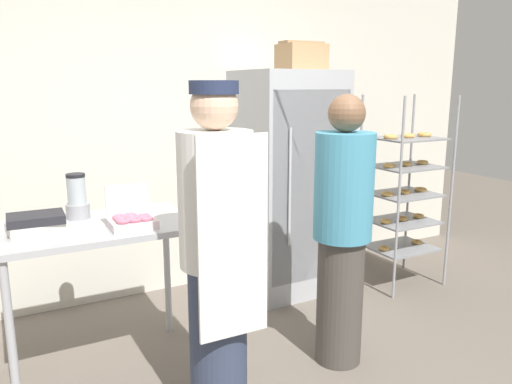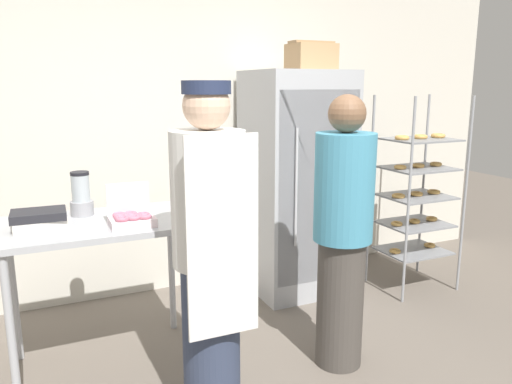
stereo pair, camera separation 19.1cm
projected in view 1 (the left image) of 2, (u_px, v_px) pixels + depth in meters
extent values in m
cube|color=silver|center=(173.00, 120.00, 4.15)|extent=(6.40, 0.12, 2.88)
cube|color=#ADAFB5|center=(287.00, 183.00, 4.20)|extent=(0.76, 0.74, 1.84)
cube|color=#93959B|center=(311.00, 188.00, 3.89)|extent=(0.70, 0.02, 1.51)
cylinder|color=silver|center=(290.00, 188.00, 3.77)|extent=(0.02, 0.02, 0.91)
cylinder|color=#93969B|center=(399.00, 201.00, 3.96)|extent=(0.02, 0.02, 1.65)
cylinder|color=#93969B|center=(451.00, 194.00, 4.24)|extent=(0.02, 0.02, 1.65)
cylinder|color=#93969B|center=(359.00, 190.00, 4.38)|extent=(0.02, 0.02, 1.65)
cylinder|color=#93969B|center=(409.00, 184.00, 4.66)|extent=(0.02, 0.02, 1.65)
cube|color=gray|center=(401.00, 247.00, 4.42)|extent=(0.55, 0.45, 0.01)
torus|color=#DBA351|center=(384.00, 248.00, 4.32)|extent=(0.10, 0.10, 0.03)
torus|color=#DBA351|center=(417.00, 242.00, 4.50)|extent=(0.10, 0.10, 0.03)
cube|color=gray|center=(402.00, 221.00, 4.36)|extent=(0.55, 0.45, 0.01)
torus|color=#DBA351|center=(386.00, 221.00, 4.27)|extent=(0.10, 0.10, 0.03)
torus|color=#DBA351|center=(403.00, 219.00, 4.36)|extent=(0.10, 0.10, 0.03)
torus|color=#DBA351|center=(419.00, 216.00, 4.45)|extent=(0.10, 0.10, 0.03)
cube|color=gray|center=(404.00, 194.00, 4.31)|extent=(0.55, 0.45, 0.01)
torus|color=#DBA351|center=(387.00, 194.00, 4.22)|extent=(0.11, 0.11, 0.03)
torus|color=#DBA351|center=(404.00, 192.00, 4.31)|extent=(0.11, 0.11, 0.03)
torus|color=#DBA351|center=(420.00, 189.00, 4.40)|extent=(0.11, 0.11, 0.03)
cube|color=gray|center=(406.00, 167.00, 4.26)|extent=(0.55, 0.45, 0.01)
torus|color=#DBA351|center=(389.00, 166.00, 4.17)|extent=(0.10, 0.10, 0.03)
torus|color=#DBA351|center=(406.00, 164.00, 4.26)|extent=(0.10, 0.10, 0.03)
torus|color=#DBA351|center=(422.00, 162.00, 4.35)|extent=(0.10, 0.10, 0.03)
cube|color=gray|center=(408.00, 138.00, 4.21)|extent=(0.55, 0.45, 0.01)
torus|color=#DBA351|center=(391.00, 137.00, 4.12)|extent=(0.12, 0.12, 0.03)
torus|color=#DBA351|center=(408.00, 136.00, 4.21)|extent=(0.12, 0.12, 0.03)
torus|color=#DBA351|center=(424.00, 135.00, 4.30)|extent=(0.12, 0.12, 0.03)
cube|color=#ADAFB5|center=(97.00, 227.00, 2.90)|extent=(1.09, 0.70, 0.04)
cylinder|color=#ADAFB5|center=(12.00, 345.00, 2.50)|extent=(0.04, 0.04, 0.90)
cylinder|color=#ADAFB5|center=(200.00, 304.00, 2.97)|extent=(0.04, 0.04, 0.90)
cylinder|color=#ADAFB5|center=(7.00, 300.00, 3.04)|extent=(0.04, 0.04, 0.90)
cylinder|color=#ADAFB5|center=(167.00, 271.00, 3.50)|extent=(0.04, 0.04, 0.90)
cube|color=silver|center=(133.00, 224.00, 2.81)|extent=(0.25, 0.19, 0.05)
cube|color=silver|center=(127.00, 200.00, 2.87)|extent=(0.25, 0.01, 0.19)
torus|color=#C66B84|center=(123.00, 221.00, 2.74)|extent=(0.08, 0.08, 0.02)
torus|color=#C66B84|center=(135.00, 220.00, 2.76)|extent=(0.08, 0.08, 0.02)
torus|color=#C66B84|center=(146.00, 218.00, 2.79)|extent=(0.08, 0.08, 0.02)
torus|color=#C66B84|center=(121.00, 219.00, 2.78)|extent=(0.08, 0.08, 0.02)
torus|color=#C66B84|center=(133.00, 218.00, 2.80)|extent=(0.08, 0.08, 0.02)
torus|color=#C66B84|center=(144.00, 216.00, 2.83)|extent=(0.08, 0.08, 0.02)
torus|color=#C66B84|center=(119.00, 217.00, 2.82)|extent=(0.08, 0.08, 0.02)
torus|color=#C66B84|center=(130.00, 216.00, 2.84)|extent=(0.08, 0.08, 0.02)
cylinder|color=#99999E|center=(78.00, 211.00, 3.02)|extent=(0.14, 0.14, 0.09)
cylinder|color=#B2BCC1|center=(76.00, 190.00, 3.00)|extent=(0.11, 0.11, 0.16)
cylinder|color=black|center=(75.00, 175.00, 2.98)|extent=(0.11, 0.11, 0.02)
cube|color=silver|center=(37.00, 227.00, 2.73)|extent=(0.31, 0.24, 0.06)
cube|color=#232328|center=(36.00, 218.00, 2.72)|extent=(0.30, 0.22, 0.05)
cube|color=tan|center=(301.00, 57.00, 3.99)|extent=(0.35, 0.28, 0.20)
cube|color=#A58057|center=(302.00, 43.00, 3.96)|extent=(0.35, 0.14, 0.02)
cylinder|color=#333D56|center=(218.00, 341.00, 2.59)|extent=(0.30, 0.30, 0.85)
cylinder|color=silver|center=(216.00, 199.00, 2.43)|extent=(0.37, 0.37, 0.67)
sphere|color=beige|center=(214.00, 106.00, 2.34)|extent=(0.23, 0.23, 0.23)
cube|color=white|center=(233.00, 239.00, 2.30)|extent=(0.35, 0.02, 0.97)
cylinder|color=#232D4C|center=(214.00, 87.00, 2.32)|extent=(0.23, 0.23, 0.06)
cylinder|color=#47423D|center=(340.00, 300.00, 3.13)|extent=(0.29, 0.29, 0.81)
cylinder|color=teal|center=(344.00, 186.00, 2.98)|extent=(0.36, 0.36, 0.64)
sphere|color=brown|center=(347.00, 113.00, 2.89)|extent=(0.22, 0.22, 0.22)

